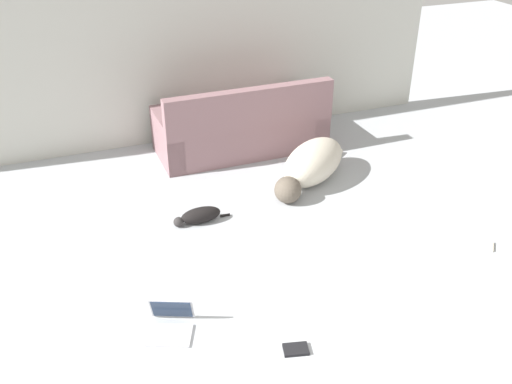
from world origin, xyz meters
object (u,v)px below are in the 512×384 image
book_cream (481,245)px  cat (199,216)px  laptop_open (171,320)px  book_black (296,349)px  dog (311,164)px  couch (242,129)px

book_cream → cat: bearing=150.4°
laptop_open → book_black: laptop_open is taller
cat → book_black: bearing=93.9°
laptop_open → book_cream: bearing=23.6°
dog → book_black: dog is taller
couch → book_black: 3.35m
laptop_open → book_black: 0.96m
dog → book_black: size_ratio=6.21×
laptop_open → book_cream: (2.90, 0.02, -0.07)m
book_cream → book_black: size_ratio=1.23×
book_cream → laptop_open: bearing=-179.5°
couch → book_cream: size_ratio=7.92×
dog → book_black: bearing=24.4°
laptop_open → cat: bearing=88.9°
dog → laptop_open: (-1.98, -1.70, -0.13)m
dog → cat: size_ratio=2.22×
couch → dog: (0.45, -1.00, -0.07)m
laptop_open → couch: bearing=83.5°
couch → cat: size_ratio=3.50×
cat → book_cream: (2.30, -1.31, -0.06)m
dog → cat: 1.43m
dog → book_cream: bearing=81.4°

